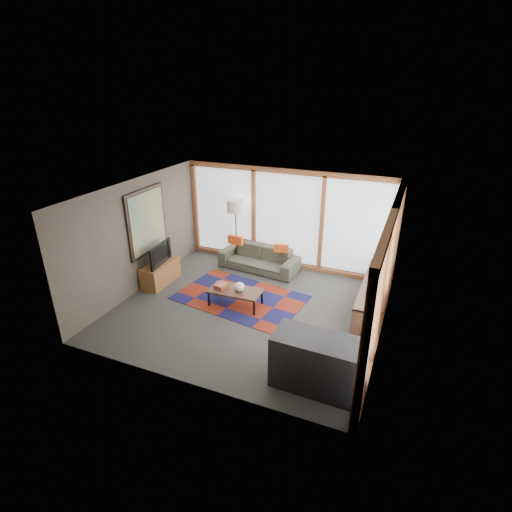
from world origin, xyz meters
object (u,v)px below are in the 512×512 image
at_px(floor_lamp, 236,233).
at_px(bookshelf, 372,296).
at_px(coffee_table, 236,298).
at_px(television, 157,254).
at_px(bar_counter, 318,363).
at_px(sofa, 259,258).
at_px(tv_console, 161,273).

height_order(floor_lamp, bookshelf, floor_lamp).
bearing_deg(bookshelf, coffee_table, -159.98).
xyz_separation_m(floor_lamp, television, (-1.21, -1.81, -0.08)).
relative_size(floor_lamp, bar_counter, 1.22).
xyz_separation_m(floor_lamp, bar_counter, (3.23, -3.80, -0.43)).
distance_m(sofa, bar_counter, 4.48).
xyz_separation_m(sofa, bar_counter, (2.53, -3.69, 0.16)).
bearing_deg(tv_console, coffee_table, -6.78).
distance_m(tv_console, bar_counter, 4.88).
bearing_deg(sofa, bar_counter, -49.88).
height_order(sofa, television, television).
height_order(bookshelf, bar_counter, bar_counter).
relative_size(floor_lamp, bookshelf, 0.72).
bearing_deg(floor_lamp, bar_counter, -49.60).
bearing_deg(sofa, coffee_table, -77.48).
distance_m(coffee_table, bar_counter, 2.92).
bearing_deg(coffee_table, bookshelf, 20.02).
xyz_separation_m(coffee_table, bookshelf, (2.76, 1.01, 0.12)).
xyz_separation_m(floor_lamp, coffee_table, (0.93, -2.02, -0.69)).
height_order(sofa, floor_lamp, floor_lamp).
bearing_deg(television, bookshelf, -86.86).
distance_m(bookshelf, television, 4.99).
xyz_separation_m(sofa, tv_console, (-1.91, -1.66, -0.03)).
bearing_deg(coffee_table, bar_counter, -37.71).
relative_size(tv_console, bar_counter, 0.74).
bearing_deg(sofa, tv_console, -133.33).
relative_size(television, bar_counter, 0.63).
bearing_deg(coffee_table, television, 174.46).
distance_m(floor_lamp, tv_console, 2.22).
height_order(floor_lamp, bar_counter, floor_lamp).
relative_size(coffee_table, television, 1.25).
bearing_deg(coffee_table, sofa, 96.84).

